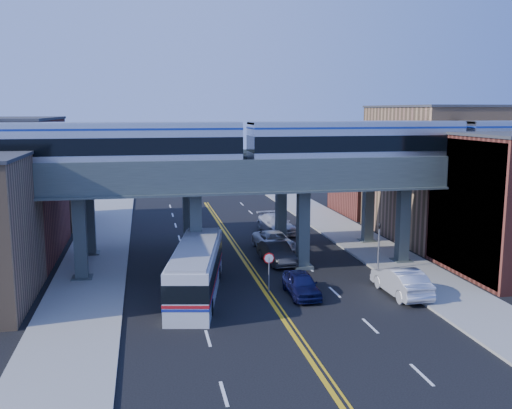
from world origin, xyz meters
TOP-DOWN VIEW (x-y plane):
  - ground at (0.00, 0.00)m, footprint 120.00×120.00m
  - sidewalk_west at (-11.50, 10.00)m, footprint 5.00×70.00m
  - sidewalk_east at (11.50, 10.00)m, footprint 5.00×70.00m
  - building_west_b at (-18.50, 16.00)m, footprint 8.00×14.00m
  - building_west_c at (-18.50, 29.00)m, footprint 8.00×10.00m
  - building_east_a at (18.50, 4.00)m, footprint 8.00×10.00m
  - building_east_b at (18.50, 16.00)m, footprint 8.00×14.00m
  - building_east_c at (18.50, 29.00)m, footprint 8.00×10.00m
  - mural_panel at (14.55, 4.00)m, footprint 0.10×9.50m
  - elevated_viaduct_near at (0.00, 8.00)m, footprint 52.00×3.60m
  - elevated_viaduct_far at (0.00, 15.00)m, footprint 52.00×3.60m
  - transit_train at (8.00, 8.00)m, footprint 49.51×3.11m
  - stop_sign at (0.30, 3.00)m, footprint 0.76×0.09m
  - traffic_signal at (9.20, 6.00)m, footprint 0.15×0.18m
  - transit_bus at (-4.41, 3.33)m, footprint 4.85×12.14m
  - car_lane_a at (2.16, 1.78)m, footprint 1.82×4.49m
  - car_lane_b at (2.41, 9.78)m, footprint 2.29×5.19m
  - car_lane_c at (3.12, 13.65)m, footprint 3.03×5.94m
  - car_lane_d at (4.90, 20.65)m, footprint 3.20×6.23m
  - car_parked_curb at (8.50, 0.70)m, footprint 2.04×5.53m

SIDE VIEW (x-z plane):
  - ground at x=0.00m, z-range 0.00..0.00m
  - sidewalk_west at x=-11.50m, z-range 0.00..0.16m
  - sidewalk_east at x=11.50m, z-range 0.00..0.16m
  - car_lane_a at x=2.16m, z-range 0.00..1.53m
  - car_lane_c at x=3.12m, z-range 0.00..1.61m
  - car_lane_b at x=2.41m, z-range 0.00..1.66m
  - car_lane_d at x=4.90m, z-range 0.00..1.73m
  - car_parked_curb at x=8.50m, z-range 0.00..1.81m
  - transit_bus at x=-4.41m, z-range 0.04..3.09m
  - stop_sign at x=0.30m, z-range 0.44..3.07m
  - traffic_signal at x=9.20m, z-range 0.25..4.35m
  - building_west_c at x=-18.50m, z-range 0.00..8.00m
  - building_east_c at x=18.50m, z-range 0.00..9.00m
  - mural_panel at x=14.55m, z-range 0.00..9.50m
  - building_east_a at x=18.50m, z-range 0.00..10.00m
  - building_west_b at x=-18.50m, z-range 0.00..11.00m
  - building_east_b at x=18.50m, z-range 0.00..12.00m
  - elevated_viaduct_near at x=0.00m, z-range 2.77..10.17m
  - elevated_viaduct_far at x=0.00m, z-range 2.77..10.17m
  - transit_train at x=8.00m, z-range 7.55..11.17m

